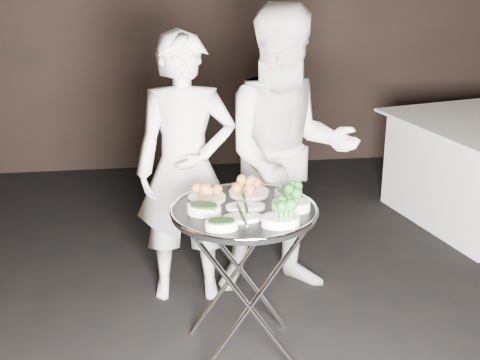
{
  "coord_description": "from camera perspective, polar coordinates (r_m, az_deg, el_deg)",
  "views": [
    {
      "loc": [
        -0.54,
        -2.87,
        2.12
      ],
      "look_at": [
        -0.1,
        0.37,
        0.95
      ],
      "focal_mm": 50.0,
      "sensor_mm": 36.0,
      "label": 1
    }
  ],
  "objects": [
    {
      "name": "spinach_bowl_a",
      "position": [
        3.3,
        -3.1,
        -2.4
      ],
      "size": [
        0.21,
        0.17,
        0.07
      ],
      "rotation": [
        0.0,
        0.0,
        -0.42
      ],
      "color": "white",
      "rests_on": "serving_tray"
    },
    {
      "name": "greens_bowl",
      "position": [
        3.52,
        3.89,
        -1.06
      ],
      "size": [
        0.11,
        0.11,
        0.06
      ],
      "rotation": [
        0.0,
        0.0,
        -0.33
      ],
      "color": "white",
      "rests_on": "serving_tray"
    },
    {
      "name": "broccoli_bowl_b",
      "position": [
        3.17,
        3.47,
        -3.32
      ],
      "size": [
        0.19,
        0.15,
        0.08
      ],
      "rotation": [
        0.0,
        0.0,
        -0.09
      ],
      "color": "white",
      "rests_on": "serving_tray"
    },
    {
      "name": "potato_plate_a",
      "position": [
        3.49,
        -2.85,
        -1.18
      ],
      "size": [
        0.21,
        0.21,
        0.07
      ],
      "rotation": [
        0.0,
        0.0,
        0.38
      ],
      "color": "beige",
      "rests_on": "serving_tray"
    },
    {
      "name": "potato_plate_b",
      "position": [
        3.55,
        0.77,
        -0.71
      ],
      "size": [
        0.21,
        0.21,
        0.08
      ],
      "rotation": [
        0.0,
        0.0,
        -0.22
      ],
      "color": "beige",
      "rests_on": "serving_tray"
    },
    {
      "name": "serving_tray",
      "position": [
        3.38,
        0.34,
        -2.65
      ],
      "size": [
        0.75,
        0.75,
        0.04
      ],
      "color": "black",
      "rests_on": "tray_stand"
    },
    {
      "name": "waiter_right",
      "position": [
        4.07,
        4.1,
        2.19
      ],
      "size": [
        0.89,
        0.7,
        1.8
      ],
      "primitive_type": "imported",
      "rotation": [
        0.0,
        0.0,
        0.02
      ],
      "color": "silver",
      "rests_on": "floor"
    },
    {
      "name": "spinach_bowl_b",
      "position": [
        3.13,
        -1.6,
        -3.74
      ],
      "size": [
        0.16,
        0.1,
        0.06
      ],
      "rotation": [
        0.0,
        0.0,
        -0.03
      ],
      "color": "white",
      "rests_on": "serving_tray"
    },
    {
      "name": "wall_back",
      "position": [
        6.45,
        -2.96,
        14.16
      ],
      "size": [
        6.0,
        0.05,
        3.0
      ],
      "primitive_type": "cube",
      "color": "black",
      "rests_on": "floor"
    },
    {
      "name": "asparagus_plate_b",
      "position": [
        3.23,
        0.17,
        -3.14
      ],
      "size": [
        0.2,
        0.12,
        0.04
      ],
      "rotation": [
        0.0,
        0.0,
        0.03
      ],
      "color": "white",
      "rests_on": "serving_tray"
    },
    {
      "name": "asparagus_plate_a",
      "position": [
        3.37,
        0.47,
        -2.18
      ],
      "size": [
        0.21,
        0.12,
        0.04
      ],
      "rotation": [
        0.0,
        0.0,
        -0.05
      ],
      "color": "white",
      "rests_on": "serving_tray"
    },
    {
      "name": "tray_stand",
      "position": [
        3.53,
        0.33,
        -8.22
      ],
      "size": [
        0.57,
        0.48,
        0.83
      ],
      "rotation": [
        0.0,
        0.0,
        0.02
      ],
      "color": "silver",
      "rests_on": "floor"
    },
    {
      "name": "broccoli_bowl_a",
      "position": [
        3.35,
        4.38,
        -2.0
      ],
      "size": [
        0.21,
        0.16,
        0.08
      ],
      "rotation": [
        0.0,
        0.0,
        -0.13
      ],
      "color": "white",
      "rests_on": "serving_tray"
    },
    {
      "name": "waiter_left",
      "position": [
        4.02,
        -4.66,
        0.88
      ],
      "size": [
        0.63,
        0.43,
        1.66
      ],
      "primitive_type": "imported",
      "rotation": [
        0.0,
        0.0,
        -0.06
      ],
      "color": "silver",
      "rests_on": "floor"
    },
    {
      "name": "serving_utensils",
      "position": [
        3.42,
        0.46,
        -1.35
      ],
      "size": [
        0.57,
        0.4,
        0.01
      ],
      "color": "silver",
      "rests_on": "serving_tray"
    }
  ]
}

